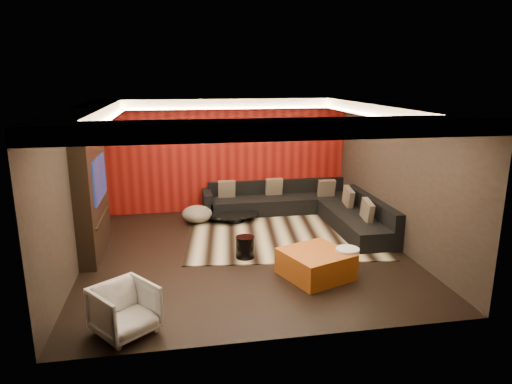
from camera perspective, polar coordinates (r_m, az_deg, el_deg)
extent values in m
cube|color=black|center=(8.88, -1.24, -7.68)|extent=(6.00, 6.00, 0.02)
cube|color=silver|center=(8.24, -1.34, 10.80)|extent=(6.00, 6.00, 0.02)
cube|color=black|center=(11.38, -3.63, 4.62)|extent=(6.00, 0.02, 2.80)
cube|color=black|center=(8.54, -21.67, 0.32)|extent=(0.02, 6.00, 2.80)
cube|color=black|center=(9.38, 17.20, 1.90)|extent=(0.02, 6.00, 2.80)
cube|color=#6B0C0A|center=(11.34, -3.61, 4.58)|extent=(5.98, 0.05, 2.78)
cube|color=silver|center=(10.92, -3.55, 11.03)|extent=(6.00, 0.60, 0.22)
cube|color=silver|center=(5.61, 2.94, 7.86)|extent=(6.00, 0.60, 0.22)
cube|color=silver|center=(8.28, -20.38, 9.10)|extent=(0.60, 4.80, 0.22)
cube|color=silver|center=(9.07, 16.04, 9.82)|extent=(0.60, 4.80, 0.22)
cube|color=#FFD899|center=(10.59, -3.33, 10.44)|extent=(4.80, 0.08, 0.04)
cube|color=#FFD899|center=(5.95, 2.18, 7.37)|extent=(4.80, 0.08, 0.04)
cube|color=#FFD899|center=(8.24, -17.98, 8.64)|extent=(0.08, 4.80, 0.04)
cube|color=#FFD899|center=(8.93, 14.01, 9.31)|extent=(0.08, 4.80, 0.04)
cube|color=black|center=(9.15, -19.81, -0.56)|extent=(0.30, 2.00, 2.20)
cube|color=black|center=(9.04, -19.00, 1.63)|extent=(0.04, 1.30, 0.80)
cube|color=black|center=(9.23, -18.62, -2.92)|extent=(0.04, 1.60, 0.04)
cube|color=#BFB28C|center=(9.78, 3.35, -5.45)|extent=(4.32, 3.44, 0.02)
cylinder|color=black|center=(10.64, -2.70, -3.17)|extent=(1.32, 1.32, 0.20)
cylinder|color=black|center=(8.54, -1.38, -6.90)|extent=(0.45, 0.45, 0.41)
ellipsoid|color=beige|center=(10.63, -7.39, -2.76)|extent=(0.77, 0.77, 0.39)
cylinder|color=silver|center=(8.00, 11.30, -8.56)|extent=(0.45, 0.45, 0.49)
cube|color=#913F12|center=(7.89, 7.46, -8.90)|extent=(1.30, 1.30, 0.45)
imported|color=silver|center=(6.42, -16.08, -13.98)|extent=(1.02, 1.02, 0.67)
cube|color=black|center=(11.41, 2.98, -1.53)|extent=(3.50, 0.90, 0.40)
cube|color=black|center=(11.64, 2.61, 0.71)|extent=(3.50, 0.20, 0.35)
cube|color=black|center=(10.20, 12.37, -3.80)|extent=(0.90, 2.60, 0.40)
cube|color=black|center=(10.23, 14.29, -1.67)|extent=(0.20, 2.60, 0.35)
cube|color=black|center=(11.12, -6.09, -1.47)|extent=(0.20, 0.90, 0.60)
cube|color=tan|center=(11.40, 8.80, 0.49)|extent=(0.42, 0.20, 0.44)
cube|color=tan|center=(9.67, 13.74, -2.27)|extent=(0.12, 0.50, 0.50)
cube|color=tan|center=(10.64, 11.47, -0.64)|extent=(0.12, 0.50, 0.50)
cube|color=tan|center=(11.20, -3.70, 0.38)|extent=(0.42, 0.20, 0.44)
cube|color=tan|center=(11.42, 2.26, 0.67)|extent=(0.42, 0.20, 0.44)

